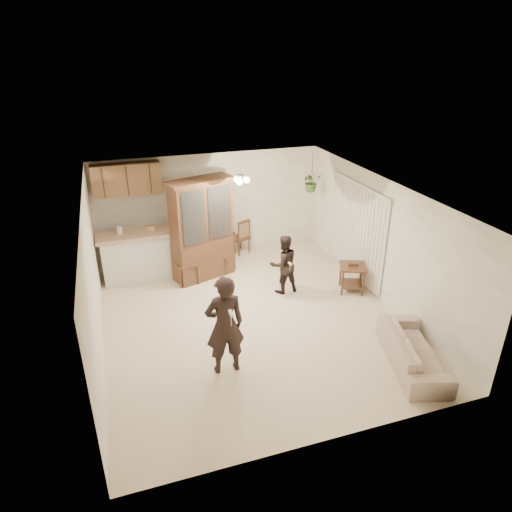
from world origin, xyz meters
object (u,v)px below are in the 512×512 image
object	(u,v)px
adult	(225,323)
chair_bar	(186,270)
sofa	(414,345)
chair_hutch_right	(240,243)
child	(283,263)
side_table	(352,278)
china_hutch	(202,230)
chair_hutch_left	(224,260)

from	to	relation	value
adult	chair_bar	distance (m)	3.23
sofa	chair_hutch_right	distance (m)	5.36
chair_bar	adult	bearing A→B (deg)	-96.26
sofa	child	world-z (taller)	child
side_table	chair_bar	bearing A→B (deg)	155.91
china_hutch	chair_hutch_right	distance (m)	1.73
china_hutch	chair_hutch_left	world-z (taller)	china_hutch
chair_hutch_left	chair_hutch_right	bearing A→B (deg)	105.02
adult	side_table	distance (m)	3.70
sofa	child	size ratio (longest dim) A/B	1.39
side_table	chair_bar	distance (m)	3.59
adult	chair_bar	size ratio (longest dim) A/B	1.65
adult	child	bearing A→B (deg)	-130.79
side_table	chair_hutch_right	xyz separation A→B (m)	(-1.71, 2.64, -0.05)
child	chair_hutch_right	xyz separation A→B (m)	(-0.31, 2.21, -0.42)
sofa	side_table	distance (m)	2.54
chair_hutch_left	chair_hutch_right	world-z (taller)	chair_hutch_left
chair_hutch_right	child	bearing A→B (deg)	73.71
child	china_hutch	size ratio (longest dim) A/B	0.60
sofa	chair_hutch_left	distance (m)	4.77
sofa	child	distance (m)	3.18
side_table	chair_hutch_right	distance (m)	3.15
sofa	china_hutch	world-z (taller)	china_hutch
china_hutch	chair_hutch_right	bearing A→B (deg)	22.48
sofa	chair_hutch_right	size ratio (longest dim) A/B	2.06
chair_hutch_right	sofa	bearing A→B (deg)	81.43
chair_bar	child	bearing A→B (deg)	-36.25
child	side_table	distance (m)	1.51
sofa	adult	bearing A→B (deg)	91.02
adult	sofa	bearing A→B (deg)	164.24
adult	chair_hutch_right	world-z (taller)	adult
sofa	chair_bar	world-z (taller)	chair_bar
china_hutch	sofa	bearing A→B (deg)	-76.36
china_hutch	chair_hutch_left	size ratio (longest dim) A/B	2.39
adult	child	world-z (taller)	adult
side_table	china_hutch	bearing A→B (deg)	149.84
adult	side_table	bearing A→B (deg)	-152.44
sofa	china_hutch	xyz separation A→B (m)	(-2.59, 4.18, 0.75)
chair_hutch_left	adult	bearing A→B (deg)	-53.05
sofa	chair_hutch_right	world-z (taller)	chair_hutch_right
side_table	chair_hutch_right	bearing A→B (deg)	123.02
sofa	china_hutch	size ratio (longest dim) A/B	0.83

